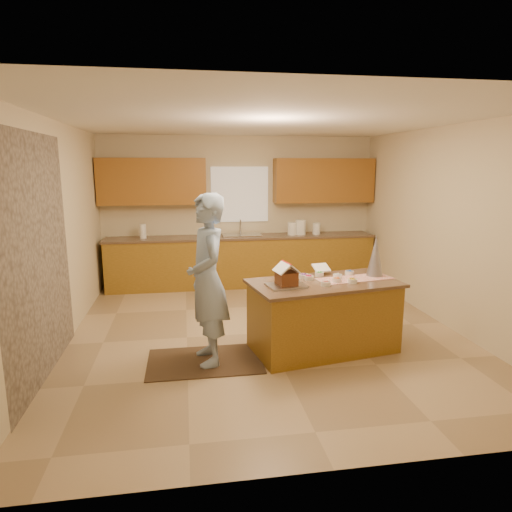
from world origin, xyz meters
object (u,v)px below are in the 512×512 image
island_base (323,317)px  gingerbread_house (286,276)px  boy (208,280)px  tinsel_tree (375,256)px

island_base → gingerbread_house: bearing=-174.8°
island_base → boy: bearing=175.1°
island_base → boy: boy is taller
tinsel_tree → boy: (-2.05, -0.30, -0.14)m
island_base → tinsel_tree: (0.69, 0.17, 0.69)m
island_base → boy: 1.47m
boy → gingerbread_house: 0.88m
island_base → gingerbread_house: size_ratio=5.55×
tinsel_tree → gingerbread_house: tinsel_tree is taller
gingerbread_house → island_base: bearing=15.4°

